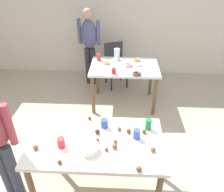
% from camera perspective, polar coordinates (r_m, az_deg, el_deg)
% --- Properties ---
extents(ground_plane, '(6.40, 6.40, 0.00)m').
position_cam_1_polar(ground_plane, '(2.78, -0.38, -23.48)').
color(ground_plane, tan).
extents(wall_back, '(6.40, 0.10, 2.60)m').
position_cam_1_polar(wall_back, '(4.87, 1.74, 20.40)').
color(wall_back, beige).
rests_on(wall_back, ground_plane).
extents(dining_table_near, '(1.34, 0.77, 0.75)m').
position_cam_1_polar(dining_table_near, '(2.31, -3.92, -13.08)').
color(dining_table_near, silver).
rests_on(dining_table_near, ground_plane).
extents(dining_table_far, '(1.14, 0.78, 0.75)m').
position_cam_1_polar(dining_table_far, '(3.79, 3.18, 6.36)').
color(dining_table_far, silver).
rests_on(dining_table_far, ground_plane).
extents(chair_far_table, '(0.52, 0.52, 0.87)m').
position_cam_1_polar(chair_far_table, '(4.53, 0.82, 8.79)').
color(chair_far_table, '#2D2D33').
rests_on(chair_far_table, ground_plane).
extents(person_adult_far, '(0.45, 0.27, 1.53)m').
position_cam_1_polar(person_adult_far, '(4.42, -5.89, 13.95)').
color(person_adult_far, '#28282D').
rests_on(person_adult_far, ground_plane).
extents(mixing_bowl, '(0.18, 0.18, 0.07)m').
position_cam_1_polar(mixing_bowl, '(2.13, -5.87, -13.26)').
color(mixing_bowl, white).
rests_on(mixing_bowl, dining_table_near).
extents(soda_can, '(0.07, 0.07, 0.12)m').
position_cam_1_polar(soda_can, '(2.36, 9.37, -7.19)').
color(soda_can, '#198438').
rests_on(soda_can, dining_table_near).
extents(fork_near, '(0.17, 0.02, 0.01)m').
position_cam_1_polar(fork_near, '(2.35, -8.96, -9.27)').
color(fork_near, silver).
rests_on(fork_near, dining_table_near).
extents(cup_near_0, '(0.08, 0.08, 0.10)m').
position_cam_1_polar(cup_near_0, '(2.36, -1.98, -7.05)').
color(cup_near_0, '#3351B2').
rests_on(cup_near_0, dining_table_near).
extents(cup_near_1, '(0.07, 0.07, 0.11)m').
position_cam_1_polar(cup_near_1, '(2.24, 6.38, -9.72)').
color(cup_near_1, '#3351B2').
rests_on(cup_near_1, dining_table_near).
extents(cup_near_2, '(0.07, 0.07, 0.10)m').
position_cam_1_polar(cup_near_2, '(2.20, -13.03, -11.64)').
color(cup_near_2, red).
rests_on(cup_near_2, dining_table_near).
extents(cake_ball_0, '(0.05, 0.05, 0.05)m').
position_cam_1_polar(cake_ball_0, '(2.31, 4.32, -8.96)').
color(cake_ball_0, brown).
rests_on(cake_ball_0, dining_table_near).
extents(cake_ball_1, '(0.04, 0.04, 0.04)m').
position_cam_1_polar(cake_ball_1, '(2.34, 1.92, -8.48)').
color(cake_ball_1, brown).
rests_on(cake_ball_1, dining_table_near).
extents(cake_ball_2, '(0.05, 0.05, 0.05)m').
position_cam_1_polar(cake_ball_2, '(2.33, 8.27, -9.02)').
color(cake_ball_2, brown).
rests_on(cake_ball_2, dining_table_near).
extents(cake_ball_3, '(0.04, 0.04, 0.04)m').
position_cam_1_polar(cake_ball_3, '(2.13, -1.46, -13.62)').
color(cake_ball_3, brown).
rests_on(cake_ball_3, dining_table_near).
extents(cake_ball_4, '(0.05, 0.05, 0.05)m').
position_cam_1_polar(cake_ball_4, '(1.98, 6.93, -18.10)').
color(cake_ball_4, brown).
rests_on(cake_ball_4, dining_table_near).
extents(cake_ball_5, '(0.05, 0.05, 0.05)m').
position_cam_1_polar(cake_ball_5, '(2.25, -19.11, -12.40)').
color(cake_ball_5, brown).
rests_on(cake_ball_5, dining_table_near).
extents(cake_ball_6, '(0.04, 0.04, 0.04)m').
position_cam_1_polar(cake_ball_6, '(2.07, -13.36, -16.28)').
color(cake_ball_6, brown).
rests_on(cake_ball_6, dining_table_near).
extents(cake_ball_7, '(0.04, 0.04, 0.04)m').
position_cam_1_polar(cake_ball_7, '(2.49, -5.79, -5.73)').
color(cake_ball_7, brown).
rests_on(cake_ball_7, dining_table_near).
extents(cake_ball_8, '(0.05, 0.05, 0.05)m').
position_cam_1_polar(cake_ball_8, '(2.15, 0.66, -12.87)').
color(cake_ball_8, brown).
rests_on(cake_ball_8, dining_table_near).
extents(cake_ball_9, '(0.05, 0.05, 0.05)m').
position_cam_1_polar(cake_ball_9, '(2.21, -3.85, -11.40)').
color(cake_ball_9, brown).
rests_on(cake_ball_9, dining_table_near).
extents(cake_ball_10, '(0.05, 0.05, 0.05)m').
position_cam_1_polar(cake_ball_10, '(2.15, 10.55, -13.42)').
color(cake_ball_10, brown).
rests_on(cake_ball_10, dining_table_near).
extents(cake_ball_11, '(0.05, 0.05, 0.05)m').
position_cam_1_polar(cake_ball_11, '(2.30, -3.80, -9.16)').
color(cake_ball_11, '#3D2319').
rests_on(cake_ball_11, dining_table_near).
extents(cake_ball_12, '(0.04, 0.04, 0.04)m').
position_cam_1_polar(cake_ball_12, '(2.20, 0.86, -11.62)').
color(cake_ball_12, brown).
rests_on(cake_ball_12, dining_table_near).
extents(pitcher_far, '(0.10, 0.10, 0.20)m').
position_cam_1_polar(pitcher_far, '(3.95, 1.21, 10.74)').
color(pitcher_far, white).
rests_on(pitcher_far, dining_table_far).
extents(cup_far_0, '(0.07, 0.07, 0.09)m').
position_cam_1_polar(cup_far_0, '(3.46, 0.45, 6.49)').
color(cup_far_0, red).
rests_on(cup_far_0, dining_table_far).
extents(cup_far_1, '(0.07, 0.07, 0.12)m').
position_cam_1_polar(cup_far_1, '(3.93, -3.42, 9.95)').
color(cup_far_1, red).
rests_on(cup_far_1, dining_table_far).
extents(donut_far_0, '(0.14, 0.14, 0.04)m').
position_cam_1_polar(donut_far_0, '(3.45, 6.38, 5.74)').
color(donut_far_0, brown).
rests_on(donut_far_0, dining_table_far).
extents(donut_far_1, '(0.12, 0.12, 0.03)m').
position_cam_1_polar(donut_far_1, '(3.81, -1.45, 8.55)').
color(donut_far_1, gold).
rests_on(donut_far_1, dining_table_far).
extents(donut_far_2, '(0.13, 0.13, 0.04)m').
position_cam_1_polar(donut_far_2, '(3.95, 6.34, 9.31)').
color(donut_far_2, gold).
rests_on(donut_far_2, dining_table_far).
extents(donut_far_3, '(0.14, 0.14, 0.04)m').
position_cam_1_polar(donut_far_3, '(3.73, 4.28, 8.03)').
color(donut_far_3, pink).
rests_on(donut_far_3, dining_table_far).
extents(donut_far_4, '(0.12, 0.12, 0.03)m').
position_cam_1_polar(donut_far_4, '(3.77, 6.85, 8.03)').
color(donut_far_4, white).
rests_on(donut_far_4, dining_table_far).
extents(donut_far_5, '(0.13, 0.13, 0.04)m').
position_cam_1_polar(donut_far_5, '(3.83, 3.16, 8.67)').
color(donut_far_5, white).
rests_on(donut_far_5, dining_table_far).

